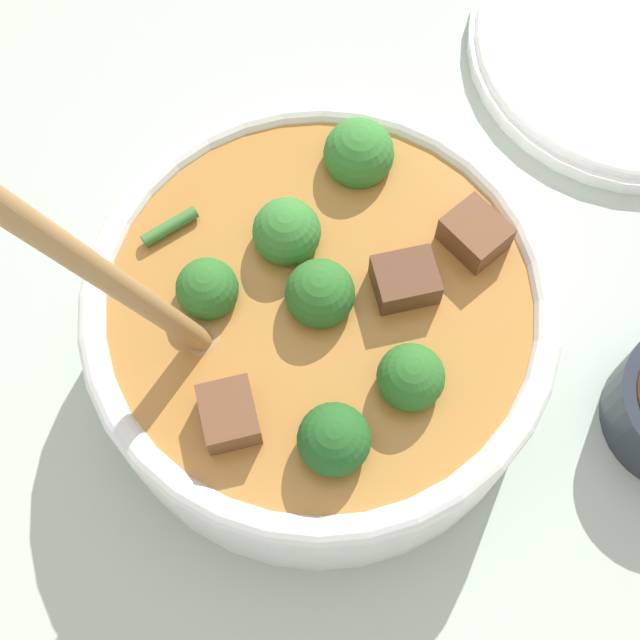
{
  "coord_description": "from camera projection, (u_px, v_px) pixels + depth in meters",
  "views": [
    {
      "loc": [
        -0.16,
        -0.11,
        0.52
      ],
      "look_at": [
        0.0,
        0.0,
        0.06
      ],
      "focal_mm": 50.0,
      "sensor_mm": 36.0,
      "label": 1
    }
  ],
  "objects": [
    {
      "name": "ground_plane",
      "position": [
        320.0,
        355.0,
        0.55
      ],
      "size": [
        4.0,
        4.0,
        0.0
      ],
      "primitive_type": "plane",
      "color": "#ADBCAD"
    },
    {
      "name": "empty_plate",
      "position": [
        637.0,
        45.0,
        0.63
      ],
      "size": [
        0.24,
        0.24,
        0.02
      ],
      "color": "white",
      "rests_on": "ground_plane"
    },
    {
      "name": "stew_bowl",
      "position": [
        320.0,
        323.0,
        0.5
      ],
      "size": [
        0.26,
        0.26,
        0.26
      ],
      "color": "white",
      "rests_on": "ground_plane"
    }
  ]
}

